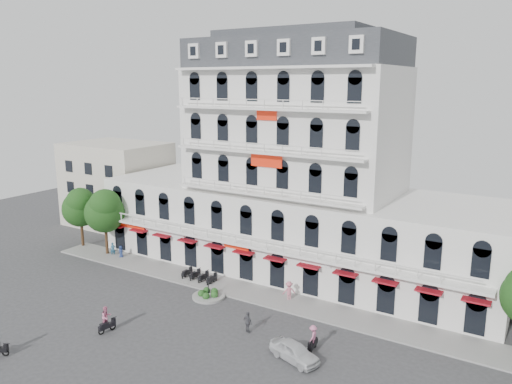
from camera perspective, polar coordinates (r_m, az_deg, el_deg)
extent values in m
plane|color=#38383A|center=(43.93, -7.07, -15.47)|extent=(120.00, 120.00, 0.00)
cube|color=gray|center=(50.48, -0.56, -11.42)|extent=(53.00, 4.00, 0.16)
cube|color=silver|center=(56.32, 4.33, -4.11)|extent=(45.00, 14.00, 9.00)
cube|color=silver|center=(54.24, 4.52, 7.10)|extent=(22.00, 12.00, 13.00)
cube|color=#2D3035|center=(54.10, 4.66, 15.57)|extent=(21.56, 11.76, 3.00)
cube|color=#2D3035|center=(54.24, 4.70, 17.57)|extent=(15.84, 8.64, 0.80)
cube|color=maroon|center=(50.40, 0.34, -7.28)|extent=(40.50, 1.00, 0.15)
cube|color=red|center=(49.22, 1.20, 3.67)|extent=(3.50, 0.10, 1.40)
cube|color=beige|center=(75.51, -15.56, 0.89)|extent=(14.00, 10.00, 12.00)
cylinder|color=gray|center=(49.78, -5.43, -11.79)|extent=(3.20, 3.20, 0.24)
cylinder|color=black|center=(49.47, -5.45, -10.96)|extent=(0.08, 0.08, 1.40)
sphere|color=#16431A|center=(49.26, -4.78, -11.62)|extent=(0.70, 0.70, 0.70)
sphere|color=#16431A|center=(50.01, -4.77, -11.24)|extent=(0.70, 0.70, 0.70)
sphere|color=#16431A|center=(50.27, -5.67, -11.13)|extent=(0.70, 0.70, 0.70)
sphere|color=#16431A|center=(49.68, -6.26, -11.44)|extent=(0.70, 0.70, 0.70)
sphere|color=#16431A|center=(49.05, -5.73, -11.75)|extent=(0.70, 0.70, 0.70)
cylinder|color=#382314|center=(67.23, -19.24, -4.48)|extent=(0.36, 0.36, 3.52)
sphere|color=#133D13|center=(66.41, -19.44, -1.83)|extent=(4.48, 4.48, 4.48)
sphere|color=#133D13|center=(65.61, -19.43, -1.06)|extent=(3.52, 3.52, 3.52)
sphere|color=#133D13|center=(66.75, -19.50, -1.20)|extent=(3.20, 3.20, 3.20)
cylinder|color=#382314|center=(63.20, -16.71, -5.26)|extent=(0.36, 0.36, 3.74)
sphere|color=#133D13|center=(62.29, -16.91, -2.28)|extent=(4.76, 4.76, 4.76)
sphere|color=#133D13|center=(61.47, -16.87, -1.40)|extent=(3.74, 3.74, 3.74)
sphere|color=#133D13|center=(62.61, -16.98, -1.57)|extent=(3.40, 3.40, 3.40)
imported|color=silver|center=(39.40, 4.42, -17.71)|extent=(4.55, 2.87, 1.45)
torus|color=black|center=(44.38, -26.72, -16.08)|extent=(0.59, 0.39, 0.60)
cube|color=black|center=(44.96, -16.66, -14.46)|extent=(0.59, 1.54, 0.35)
torus|color=black|center=(45.33, -16.04, -14.56)|extent=(0.22, 0.61, 0.60)
torus|color=black|center=(44.83, -17.25, -14.97)|extent=(0.22, 0.61, 0.60)
imported|color=pink|center=(44.60, -16.73, -13.50)|extent=(0.84, 1.00, 1.86)
cube|color=black|center=(40.79, 6.51, -16.91)|extent=(0.50, 1.53, 0.35)
torus|color=black|center=(40.47, 6.23, -17.60)|extent=(0.18, 0.61, 0.60)
torus|color=black|center=(41.38, 6.77, -16.89)|extent=(0.18, 0.61, 0.60)
imported|color=#CA6B92|center=(40.44, 6.54, -16.00)|extent=(0.73, 1.14, 1.68)
imported|color=navy|center=(61.86, -15.18, -6.62)|extent=(0.84, 0.64, 1.54)
imported|color=#4F5056|center=(42.98, -0.94, -14.65)|extent=(1.17, 0.80, 1.85)
imported|color=#C96A7E|center=(48.71, 3.78, -11.23)|extent=(1.40, 1.38, 1.93)
imported|color=#275877|center=(62.80, -16.04, -6.32)|extent=(0.71, 0.72, 1.68)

